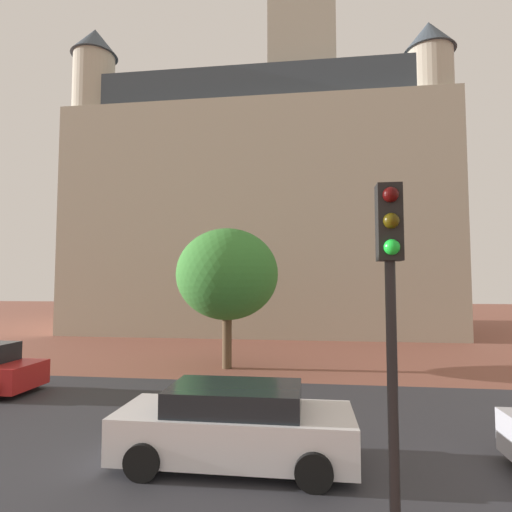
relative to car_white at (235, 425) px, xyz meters
The scene contains 6 objects.
ground_plane 3.39m from the car_white, 87.36° to the left, with size 120.00×120.00×0.00m, color brown.
street_asphalt_strip 2.08m from the car_white, 85.53° to the left, with size 120.00×8.86×0.00m, color #2D2D33.
landmark_building 25.60m from the car_white, 94.26° to the left, with size 25.89×14.52×36.48m.
car_white is the anchor object (origin of this frame).
traffic_light_pole 4.56m from the car_white, 52.04° to the right, with size 0.28×0.34×4.57m.
tree_curb_far 9.21m from the car_white, 102.34° to the left, with size 4.13×4.13×5.65m.
Camera 1 is at (1.25, -1.18, 3.42)m, focal length 28.67 mm.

